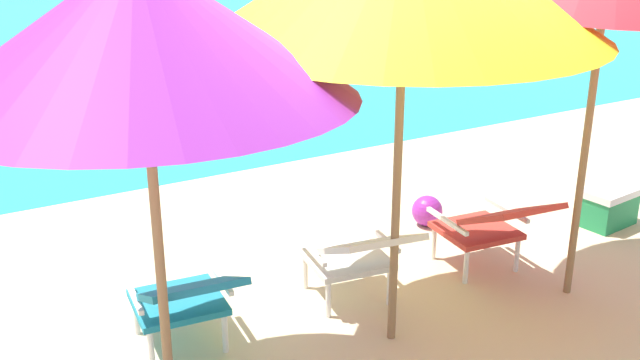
{
  "coord_description": "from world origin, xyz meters",
  "views": [
    {
      "loc": [
        -2.39,
        -3.61,
        2.53
      ],
      "look_at": [
        0.0,
        0.54,
        0.75
      ],
      "focal_mm": 42.02,
      "sensor_mm": 36.0,
      "label": 1
    }
  ],
  "objects": [
    {
      "name": "lounge_chair_left",
      "position": [
        -1.17,
        0.07,
        0.4
      ],
      "size": [
        0.62,
        0.92,
        0.68
      ],
      "color": "teal",
      "rests_on": "ground_plane"
    },
    {
      "name": "cooler_box",
      "position": [
        2.55,
        0.18,
        0.16
      ],
      "size": [
        0.5,
        0.37,
        0.32
      ],
      "color": "#1E844C",
      "rests_on": "ground_plane"
    },
    {
      "name": "beach_umbrella_left",
      "position": [
        -1.44,
        -0.41,
        2.02
      ],
      "size": [
        2.49,
        2.49,
        2.35
      ],
      "color": "olive",
      "rests_on": "ground_plane"
    },
    {
      "name": "ocean_band",
      "position": [
        0.0,
        11.92,
        0.0
      ],
      "size": [
        40.0,
        18.0,
        0.01
      ],
      "primitive_type": "cube",
      "color": "#28B2B7",
      "rests_on": "ground_plane"
    },
    {
      "name": "ground_plane",
      "position": [
        0.0,
        4.0,
        0.0
      ],
      "size": [
        40.0,
        40.0,
        0.0
      ],
      "primitive_type": "plane",
      "color": "beige"
    },
    {
      "name": "beach_ball",
      "position": [
        1.24,
        0.91,
        0.13
      ],
      "size": [
        0.26,
        0.26,
        0.26
      ],
      "primitive_type": "sphere",
      "color": "purple",
      "rests_on": "ground_plane"
    },
    {
      "name": "lounge_chair_center",
      "position": [
        0.0,
        0.05,
        0.4
      ],
      "size": [
        0.65,
        0.94,
        0.68
      ],
      "color": "silver",
      "rests_on": "ground_plane"
    },
    {
      "name": "lounge_chair_right",
      "position": [
        1.08,
        -0.02,
        0.4
      ],
      "size": [
        0.62,
        0.92,
        0.68
      ],
      "color": "red",
      "rests_on": "ground_plane"
    }
  ]
}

